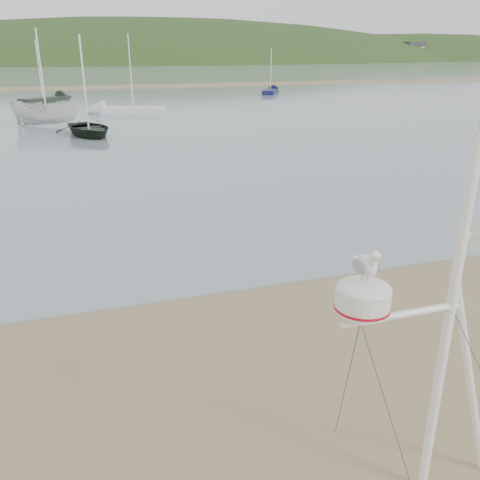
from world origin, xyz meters
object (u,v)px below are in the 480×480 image
object	(u,v)px
mast_rig	(434,405)
sailboat_blue_far	(272,91)
boat_white	(43,90)
sailboat_dark_mid	(55,98)
sailboat_white_near	(112,110)
boat_dark	(86,98)

from	to	relation	value
mast_rig	sailboat_blue_far	size ratio (longest dim) A/B	0.97
boat_white	sailboat_dark_mid	world-z (taller)	sailboat_dark_mid
sailboat_dark_mid	sailboat_blue_far	bearing A→B (deg)	5.77
sailboat_white_near	mast_rig	bearing A→B (deg)	-89.64
boat_dark	sailboat_blue_far	xyz separation A→B (m)	(22.58, 26.77, -2.00)
boat_white	sailboat_dark_mid	distance (m)	18.97
sailboat_blue_far	sailboat_dark_mid	bearing A→B (deg)	-174.23
sailboat_dark_mid	mast_rig	bearing A→B (deg)	-84.80
sailboat_blue_far	sailboat_white_near	distance (m)	25.43
boat_dark	mast_rig	bearing A→B (deg)	-101.84
mast_rig	boat_white	bearing A→B (deg)	98.46
mast_rig	sailboat_white_near	distance (m)	40.32
boat_dark	sailboat_dark_mid	bearing A→B (deg)	78.39
boat_dark	boat_white	distance (m)	5.97
sailboat_blue_far	sailboat_dark_mid	distance (m)	24.97
sailboat_blue_far	mast_rig	bearing A→B (deg)	-109.77
mast_rig	boat_white	world-z (taller)	mast_rig
boat_white	sailboat_blue_far	distance (m)	33.04
boat_white	sailboat_white_near	xyz separation A→B (m)	(4.85, 6.00, -2.16)
sailboat_blue_far	sailboat_dark_mid	world-z (taller)	sailboat_dark_mid
mast_rig	sailboat_dark_mid	distance (m)	53.39
mast_rig	sailboat_dark_mid	bearing A→B (deg)	95.20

